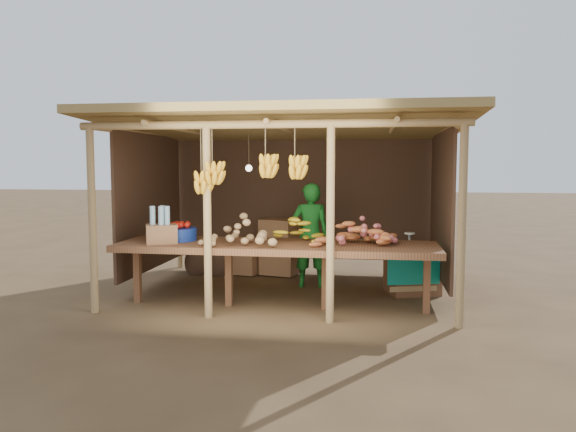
# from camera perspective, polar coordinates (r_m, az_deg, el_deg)

# --- Properties ---
(ground) EXTENTS (60.00, 60.00, 0.00)m
(ground) POSITION_cam_1_polar(r_m,az_deg,el_deg) (7.92, 0.00, -7.59)
(ground) COLOR brown
(ground) RESTS_ON ground
(stall_structure) EXTENTS (4.70, 3.50, 2.43)m
(stall_structure) POSITION_cam_1_polar(r_m,az_deg,el_deg) (7.76, -0.15, 6.43)
(stall_structure) COLOR tan
(stall_structure) RESTS_ON ground
(counter) EXTENTS (3.90, 1.05, 0.80)m
(counter) POSITION_cam_1_polar(r_m,az_deg,el_deg) (6.86, -1.19, -3.30)
(counter) COLOR brown
(counter) RESTS_ON ground
(potato_heap) EXTENTS (1.03, 0.79, 0.36)m
(potato_heap) POSITION_cam_1_polar(r_m,az_deg,el_deg) (6.73, -4.77, -1.40)
(potato_heap) COLOR #A47F55
(potato_heap) RESTS_ON counter
(sweet_potato_heap) EXTENTS (1.11, 0.88, 0.36)m
(sweet_potato_heap) POSITION_cam_1_polar(r_m,az_deg,el_deg) (6.74, 7.12, -1.44)
(sweet_potato_heap) COLOR #B85F2F
(sweet_potato_heap) RESTS_ON counter
(onion_heap) EXTENTS (0.91, 0.72, 0.36)m
(onion_heap) POSITION_cam_1_polar(r_m,az_deg,el_deg) (6.75, 7.83, -1.44)
(onion_heap) COLOR #C55F60
(onion_heap) RESTS_ON counter
(banana_pile) EXTENTS (0.69, 0.54, 0.35)m
(banana_pile) POSITION_cam_1_polar(r_m,az_deg,el_deg) (6.97, 0.95, -1.22)
(banana_pile) COLOR gold
(banana_pile) RESTS_ON counter
(tomato_basin) EXTENTS (0.45, 0.45, 0.24)m
(tomato_basin) POSITION_cam_1_polar(r_m,az_deg,el_deg) (7.24, -11.04, -1.68)
(tomato_basin) COLOR navy
(tomato_basin) RESTS_ON counter
(bottle_box) EXTENTS (0.45, 0.41, 0.46)m
(bottle_box) POSITION_cam_1_polar(r_m,az_deg,el_deg) (7.01, -12.74, -1.28)
(bottle_box) COLOR #906340
(bottle_box) RESTS_ON counter
(vendor) EXTENTS (0.59, 0.44, 1.50)m
(vendor) POSITION_cam_1_polar(r_m,az_deg,el_deg) (8.05, 2.29, -1.96)
(vendor) COLOR #17681F
(vendor) RESTS_ON ground
(tarp_crate) EXTENTS (0.87, 0.80, 0.86)m
(tarp_crate) POSITION_cam_1_polar(r_m,az_deg,el_deg) (7.89, 12.49, -5.15)
(tarp_crate) COLOR brown
(tarp_crate) RESTS_ON ground
(carton_stack) EXTENTS (1.25, 0.58, 0.87)m
(carton_stack) POSITION_cam_1_polar(r_m,az_deg,el_deg) (8.98, -2.09, -3.56)
(carton_stack) COLOR #906340
(carton_stack) RESTS_ON ground
(burlap_sacks) EXTENTS (0.77, 0.40, 0.54)m
(burlap_sacks) POSITION_cam_1_polar(r_m,az_deg,el_deg) (9.10, -8.13, -4.45)
(burlap_sacks) COLOR #4B3222
(burlap_sacks) RESTS_ON ground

